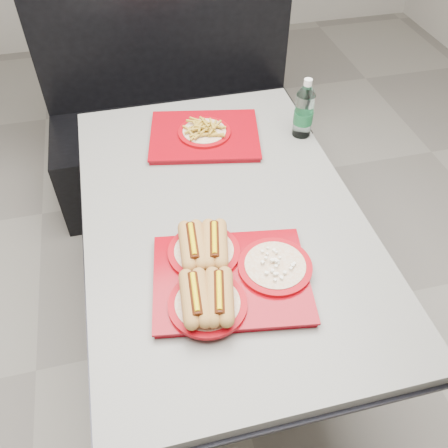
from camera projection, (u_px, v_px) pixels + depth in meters
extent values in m
plane|color=gray|center=(222.00, 331.00, 2.11)|extent=(6.00, 6.00, 0.00)
cylinder|color=black|center=(222.00, 328.00, 2.09)|extent=(0.52, 0.52, 0.05)
cylinder|color=black|center=(222.00, 279.00, 1.83)|extent=(0.11, 0.11, 0.66)
cube|color=black|center=(222.00, 220.00, 1.60)|extent=(0.92, 1.42, 0.01)
cube|color=gray|center=(222.00, 215.00, 1.58)|extent=(0.90, 1.40, 0.04)
cube|color=black|center=(180.00, 154.00, 2.64)|extent=(1.30, 0.55, 0.45)
cube|color=black|center=(164.00, 34.00, 2.39)|extent=(1.30, 0.10, 1.10)
cube|color=maroon|center=(231.00, 280.00, 1.36)|extent=(0.48, 0.40, 0.02)
cube|color=maroon|center=(231.00, 278.00, 1.35)|extent=(0.49, 0.41, 0.01)
cylinder|color=#97050D|center=(208.00, 304.00, 1.27)|extent=(0.21, 0.21, 0.01)
cylinder|color=silver|center=(208.00, 303.00, 1.27)|extent=(0.18, 0.18, 0.00)
cylinder|color=#97050D|center=(204.00, 252.00, 1.40)|extent=(0.21, 0.21, 0.01)
cylinder|color=silver|center=(204.00, 250.00, 1.40)|extent=(0.18, 0.18, 0.00)
cylinder|color=#97050D|center=(275.00, 266.00, 1.36)|extent=(0.21, 0.21, 0.01)
cylinder|color=silver|center=(275.00, 265.00, 1.36)|extent=(0.18, 0.18, 0.00)
cube|color=maroon|center=(205.00, 137.00, 1.84)|extent=(0.46, 0.39, 0.02)
cube|color=maroon|center=(204.00, 134.00, 1.83)|extent=(0.47, 0.40, 0.01)
cylinder|color=#97050D|center=(204.00, 132.00, 1.83)|extent=(0.20, 0.20, 0.01)
cylinder|color=silver|center=(204.00, 131.00, 1.82)|extent=(0.17, 0.17, 0.00)
cylinder|color=silver|center=(303.00, 115.00, 1.81)|extent=(0.07, 0.07, 0.17)
cylinder|color=#15572E|center=(303.00, 117.00, 1.81)|extent=(0.07, 0.07, 0.05)
cone|color=silver|center=(307.00, 90.00, 1.73)|extent=(0.07, 0.07, 0.04)
cylinder|color=silver|center=(308.00, 82.00, 1.71)|extent=(0.03, 0.03, 0.02)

